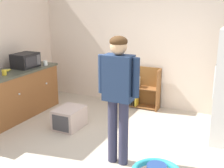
# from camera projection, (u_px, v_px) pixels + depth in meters

# --- Properties ---
(ground_plane) EXTENTS (12.00, 12.00, 0.00)m
(ground_plane) POSITION_uv_depth(u_px,v_px,m) (104.00, 155.00, 4.22)
(ground_plane) COLOR beige
(ground_plane) RESTS_ON ground
(back_wall) EXTENTS (5.20, 0.06, 2.70)m
(back_wall) POSITION_uv_depth(u_px,v_px,m) (156.00, 42.00, 5.87)
(back_wall) COLOR beige
(back_wall) RESTS_ON ground
(left_side_wall) EXTENTS (0.06, 2.99, 2.70)m
(left_side_wall) POSITION_uv_depth(u_px,v_px,m) (1.00, 44.00, 5.64)
(left_side_wall) COLOR #F1DAC6
(left_side_wall) RESTS_ON ground
(kitchen_counter) EXTENTS (0.65, 2.36, 0.90)m
(kitchen_counter) POSITION_uv_depth(u_px,v_px,m) (7.00, 97.00, 5.35)
(kitchen_counter) COLOR brown
(kitchen_counter) RESTS_ON ground
(bookshelf) EXTENTS (0.80, 0.28, 0.85)m
(bookshelf) POSITION_uv_depth(u_px,v_px,m) (138.00, 90.00, 6.09)
(bookshelf) COLOR brown
(bookshelf) RESTS_ON ground
(standing_person) EXTENTS (0.57, 0.23, 1.74)m
(standing_person) POSITION_uv_depth(u_px,v_px,m) (118.00, 89.00, 3.76)
(standing_person) COLOR #35354F
(standing_person) RESTS_ON ground
(pet_carrier) EXTENTS (0.42, 0.55, 0.36)m
(pet_carrier) POSITION_uv_depth(u_px,v_px,m) (69.00, 118.00, 5.11)
(pet_carrier) COLOR beige
(pet_carrier) RESTS_ON ground
(microwave) EXTENTS (0.37, 0.48, 0.28)m
(microwave) POSITION_uv_depth(u_px,v_px,m) (26.00, 60.00, 5.67)
(microwave) COLOR black
(microwave) RESTS_ON kitchen_counter
(banana_bunch) EXTENTS (0.15, 0.16, 0.04)m
(banana_bunch) POSITION_uv_depth(u_px,v_px,m) (8.00, 70.00, 5.36)
(banana_bunch) COLOR #DEC743
(banana_bunch) RESTS_ON kitchen_counter
(white_cup) EXTENTS (0.08, 0.08, 0.09)m
(white_cup) POSITION_uv_depth(u_px,v_px,m) (46.00, 63.00, 5.89)
(white_cup) COLOR white
(white_cup) RESTS_ON kitchen_counter
(yellow_cup) EXTENTS (0.08, 0.08, 0.09)m
(yellow_cup) POSITION_uv_depth(u_px,v_px,m) (4.00, 73.00, 5.10)
(yellow_cup) COLOR yellow
(yellow_cup) RESTS_ON kitchen_counter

